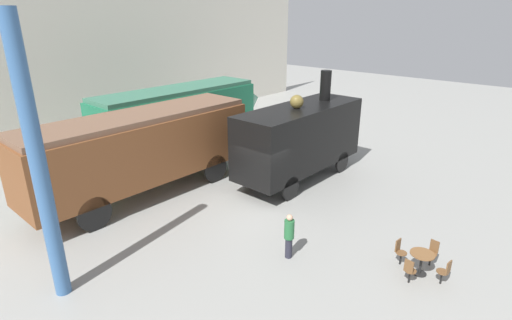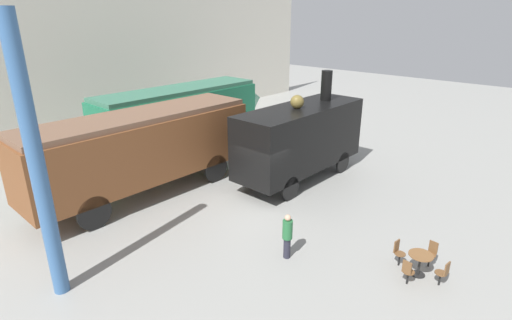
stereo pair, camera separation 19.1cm
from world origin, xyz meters
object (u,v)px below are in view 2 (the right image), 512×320
cafe_chair_0 (431,252)px  visitor_person (287,235)px  streamlined_locomotive (191,111)px  cafe_table_near (420,260)px  passenger_coach_wooden (142,146)px  steam_locomotive (301,137)px

cafe_chair_0 → visitor_person: (-2.81, 3.77, 0.37)m
streamlined_locomotive → cafe_table_near: (-3.40, -15.39, -1.67)m
passenger_coach_wooden → cafe_table_near: size_ratio=13.71×
streamlined_locomotive → passenger_coach_wooden: bearing=-147.0°
streamlined_locomotive → cafe_chair_0: streamlined_locomotive is taller
cafe_table_near → visitor_person: bearing=119.2°
streamlined_locomotive → visitor_person: (-5.46, -11.70, -1.35)m
passenger_coach_wooden → visitor_person: passenger_coach_wooden is taller
streamlined_locomotive → visitor_person: 12.98m
cafe_chair_0 → cafe_table_near: bearing=-0.0°
streamlined_locomotive → cafe_chair_0: size_ratio=13.96×
passenger_coach_wooden → steam_locomotive: steam_locomotive is taller
cafe_chair_0 → passenger_coach_wooden: bearing=-68.4°
cafe_chair_0 → visitor_person: visitor_person is taller
visitor_person → passenger_coach_wooden: bearing=92.5°
cafe_table_near → visitor_person: visitor_person is taller
visitor_person → steam_locomotive: bearing=33.2°
visitor_person → cafe_chair_0: bearing=-53.4°
cafe_chair_0 → streamlined_locomotive: bearing=-93.3°
passenger_coach_wooden → steam_locomotive: bearing=-33.7°
steam_locomotive → cafe_chair_0: bearing=-111.7°
streamlined_locomotive → steam_locomotive: bearing=-87.4°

